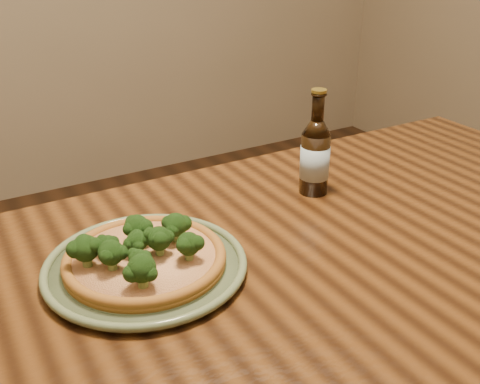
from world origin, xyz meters
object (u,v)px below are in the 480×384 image
plate (146,265)px  pizza (144,256)px  table (299,318)px  beer_bottle (315,156)px

plate → pizza: size_ratio=1.26×
table → pizza: pizza is taller
plate → beer_bottle: 0.42m
pizza → table: bearing=-29.5°
plate → table: bearing=-30.1°
table → beer_bottle: 0.34m
table → plate: 0.27m
beer_bottle → plate: bearing=-162.8°
plate → pizza: bearing=-142.9°
table → plate: plate is taller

